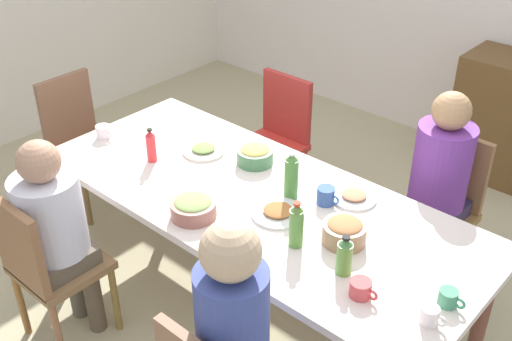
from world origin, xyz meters
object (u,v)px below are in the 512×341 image
at_px(chair_0, 277,135).
at_px(bottle_3, 296,225).
at_px(chair_2, 79,135).
at_px(plate_1, 354,197).
at_px(bottle_1, 151,146).
at_px(plate_2, 278,212).
at_px(cup_0, 361,289).
at_px(chair_4, 44,263).
at_px(bowl_2, 344,231).
at_px(chair_1, 441,202).
at_px(person_4, 54,224).
at_px(person_3, 235,340).
at_px(bottle_2, 345,256).
at_px(cup_4, 326,196).
at_px(person_1, 439,177).
at_px(side_cabinet, 508,120).
at_px(dining_table, 256,207).
at_px(cup_2, 104,132).
at_px(bowl_0, 193,207).
at_px(plate_0, 204,150).
at_px(bottle_0, 291,176).
at_px(bowl_1, 255,155).
at_px(cup_3, 430,316).

relative_size(chair_0, bottle_3, 3.93).
bearing_deg(chair_2, plate_1, 8.84).
bearing_deg(bottle_1, plate_1, 22.19).
distance_m(plate_2, cup_0, 0.64).
xyz_separation_m(chair_4, bowl_2, (1.13, 0.86, 0.27)).
height_order(chair_1, person_4, person_4).
bearing_deg(chair_2, person_3, -19.92).
relative_size(chair_0, person_4, 0.78).
xyz_separation_m(chair_2, person_3, (2.16, -0.78, 0.25)).
height_order(bottle_2, bottle_3, bottle_3).
height_order(chair_1, cup_4, chair_1).
bearing_deg(bottle_3, chair_0, 133.20).
xyz_separation_m(person_1, plate_2, (-0.41, -0.83, 0.02)).
bearing_deg(side_cabinet, dining_table, -100.79).
bearing_deg(dining_table, person_3, -52.84).
xyz_separation_m(plate_1, cup_2, (-1.45, -0.43, 0.02)).
xyz_separation_m(plate_1, plate_2, (-0.20, -0.35, 0.00)).
distance_m(chair_4, plate_2, 1.16).
distance_m(bowl_0, bottle_1, 0.58).
height_order(person_3, bottle_2, person_3).
distance_m(chair_1, bowl_0, 1.41).
relative_size(plate_0, bottle_0, 0.92).
relative_size(chair_0, plate_0, 3.82).
relative_size(plate_2, bowl_0, 1.18).
xyz_separation_m(chair_4, cup_4, (0.89, 1.05, 0.26)).
bearing_deg(bottle_1, bowl_0, -20.64).
bearing_deg(bowl_1, side_cabinet, 72.12).
distance_m(chair_2, person_4, 1.26).
height_order(chair_0, cup_2, chair_0).
height_order(cup_3, bottle_2, bottle_2).
height_order(plate_0, side_cabinet, side_cabinet).
bearing_deg(dining_table, plate_2, -14.74).
relative_size(person_4, plate_2, 4.43).
distance_m(person_3, bottle_3, 0.65).
relative_size(person_4, bottle_0, 4.47).
bearing_deg(side_cabinet, chair_0, -126.84).
distance_m(plate_1, bottle_2, 0.57).
relative_size(plate_2, cup_0, 2.07).
relative_size(chair_0, cup_3, 8.40).
bearing_deg(person_3, bowl_0, 146.86).
bearing_deg(chair_1, plate_1, -110.40).
height_order(bowl_0, cup_4, bowl_0).
relative_size(chair_2, bottle_3, 3.93).
xyz_separation_m(cup_3, side_cabinet, (-0.64, 2.44, -0.32)).
distance_m(plate_0, bowl_0, 0.61).
distance_m(cup_2, bottle_2, 1.73).
height_order(bowl_0, bowl_2, bowl_2).
bearing_deg(plate_1, cup_4, -123.71).
bearing_deg(bottle_1, bottle_0, 15.96).
bearing_deg(cup_3, side_cabinet, 104.73).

